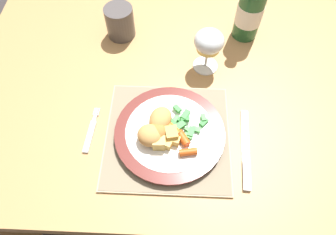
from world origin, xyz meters
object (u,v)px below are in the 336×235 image
table_knife (246,155)px  dining_table (179,99)px  wine_glass (209,43)px  dinner_plate (170,133)px  fork (91,133)px  bottle (251,6)px  drinking_cup (120,21)px

table_knife → dining_table: bearing=124.6°
dining_table → wine_glass: (0.07, 0.05, 0.19)m
table_knife → wine_glass: (-0.09, 0.27, 0.09)m
dinner_plate → wine_glass: 0.26m
fork → bottle: bottle is taller
fork → wine_glass: bearing=38.8°
dinner_plate → fork: (-0.19, -0.00, -0.01)m
table_knife → drinking_cup: bearing=130.9°
dining_table → drinking_cup: (-0.18, 0.17, 0.15)m
dinner_plate → bottle: 0.43m
dining_table → bottle: bottle is taller
fork → table_knife: size_ratio=0.60×
fork → table_knife: bearing=-6.7°
dinner_plate → drinking_cup: 0.39m
wine_glass → drinking_cup: size_ratio=1.35×
dinner_plate → table_knife: 0.19m
wine_glass → table_knife: bearing=-72.1°
dinner_plate → drinking_cup: (-0.16, 0.35, 0.03)m
wine_glass → fork: bearing=-141.2°
dinner_plate → bottle: bottle is taller
dinner_plate → dining_table: bearing=82.7°
fork → table_knife: 0.38m
wine_glass → bottle: 0.18m
wine_glass → drinking_cup: 0.28m
dining_table → drinking_cup: drinking_cup is taller
dinner_plate → drinking_cup: drinking_cup is taller
bottle → drinking_cup: bottle is taller
fork → table_knife: (0.38, -0.04, 0.00)m
fork → dinner_plate: bearing=0.2°
dinner_plate → wine_glass: (0.09, 0.23, 0.07)m
dining_table → wine_glass: size_ratio=9.32×
table_knife → bottle: bottle is taller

